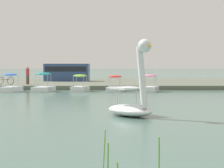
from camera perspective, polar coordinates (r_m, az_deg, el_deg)
shore_bank_far at (r=46.28m, az=-0.79°, el=0.15°), size 113.10×20.12×0.36m
swan_boat at (r=17.61m, az=2.63°, el=-2.20°), size 2.51×2.76×3.20m
pedal_boat_pink at (r=33.91m, az=5.02°, el=-0.31°), size 1.66×2.25×1.39m
pedal_boat_red at (r=33.97m, az=0.27°, el=-0.36°), size 1.48×2.06×1.32m
pedal_boat_lime at (r=34.38m, az=-4.49°, el=-0.25°), size 1.50×2.06×1.38m
pedal_boat_teal at (r=34.52m, az=-9.41°, el=-0.33°), size 1.73×2.50×1.54m
pedal_boat_blue at (r=34.76m, az=-13.76°, el=-0.29°), size 1.69×2.43×1.48m
person_on_path at (r=39.83m, az=-11.52°, el=1.22°), size 0.32×0.32×1.68m
bicycle_parked at (r=39.80m, az=-14.42°, el=0.44°), size 1.70×0.55×0.71m
parked_van at (r=47.23m, az=-6.27°, el=1.67°), size 5.03×2.18×1.94m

